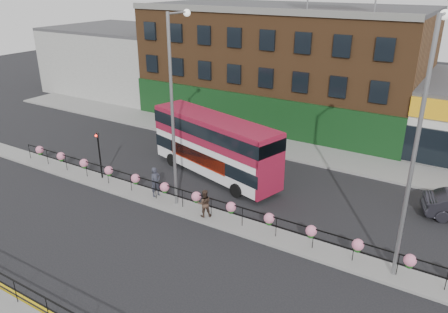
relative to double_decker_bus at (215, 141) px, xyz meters
The scene contains 13 objects.
ground 5.86m from the double_decker_bus, 68.91° to the right, with size 120.00×120.00×0.00m, color black.
north_pavement 7.73m from the double_decker_bus, 74.98° to the left, with size 60.00×4.00×0.15m, color gray.
median 5.83m from the double_decker_bus, 68.91° to the right, with size 60.00×1.60×0.15m, color gray.
brick_building 15.40m from the double_decker_bus, 97.96° to the left, with size 25.00×12.21×10.30m.
warehouse_west 26.98m from the double_decker_bus, 146.00° to the left, with size 15.50×12.00×7.30m.
median_railing 5.48m from the double_decker_bus, 68.91° to the right, with size 30.04×0.56×1.23m.
south_railing 15.11m from the double_decker_bus, 90.39° to the right, with size 20.04×0.05×1.12m.
double_decker_bus is the anchor object (origin of this frame).
pedestrian_a 5.03m from the double_decker_bus, 105.85° to the right, with size 0.61×0.78×1.88m, color #2B2D39.
pedestrian_b 5.97m from the double_decker_bus, 63.29° to the right, with size 1.00×0.98×1.62m, color #3C2B21.
lamp_column_west 6.07m from the double_decker_bus, 85.82° to the right, with size 0.39×1.91×10.90m.
lamp_column_east 14.25m from the double_decker_bus, 19.92° to the right, with size 0.41×1.99×11.33m.
traffic_light_median 7.60m from the double_decker_bus, 143.41° to the right, with size 0.15×0.28×3.65m.
Camera 1 is at (12.85, -17.89, 12.66)m, focal length 35.00 mm.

